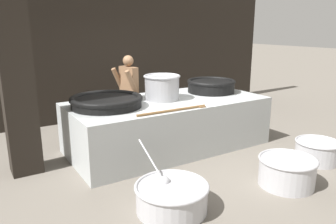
{
  "coord_description": "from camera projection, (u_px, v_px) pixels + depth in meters",
  "views": [
    {
      "loc": [
        -3.09,
        -4.96,
        2.21
      ],
      "look_at": [
        0.0,
        0.0,
        0.68
      ],
      "focal_mm": 35.0,
      "sensor_mm": 36.0,
      "label": 1
    }
  ],
  "objects": [
    {
      "name": "hearth_platform",
      "position": [
        168.0,
        124.0,
        6.1
      ],
      "size": [
        3.6,
        1.7,
        0.91
      ],
      "color": "#B2B7B7",
      "rests_on": "ground_plane"
    },
    {
      "name": "prep_bowl_extra",
      "position": [
        287.0,
        170.0,
        4.66
      ],
      "size": [
        0.82,
        0.82,
        0.41
      ],
      "color": "#B7B7BC",
      "rests_on": "ground_plane"
    },
    {
      "name": "giant_wok_far",
      "position": [
        211.0,
        85.0,
        6.68
      ],
      "size": [
        0.98,
        0.98,
        0.26
      ],
      "color": "black",
      "rests_on": "hearth_platform"
    },
    {
      "name": "prep_bowl_meat",
      "position": [
        317.0,
        150.0,
        5.49
      ],
      "size": [
        0.73,
        0.73,
        0.36
      ],
      "color": "#B7B7BC",
      "rests_on": "ground_plane"
    },
    {
      "name": "giant_wok_near",
      "position": [
        107.0,
        101.0,
        5.45
      ],
      "size": [
        1.21,
        1.21,
        0.19
      ],
      "color": "black",
      "rests_on": "hearth_platform"
    },
    {
      "name": "back_wall",
      "position": [
        109.0,
        46.0,
        8.0
      ],
      "size": [
        9.57,
        0.24,
        3.48
      ],
      "primitive_type": "cube",
      "color": "black",
      "rests_on": "ground_plane"
    },
    {
      "name": "support_pillar",
      "position": [
        14.0,
        60.0,
        4.74
      ],
      "size": [
        0.45,
        0.45,
        3.48
      ],
      "primitive_type": "cube",
      "color": "black",
      "rests_on": "ground_plane"
    },
    {
      "name": "stirring_paddle",
      "position": [
        176.0,
        110.0,
        5.2
      ],
      "size": [
        1.26,
        0.1,
        0.04
      ],
      "rotation": [
        0.0,
        0.0,
        -0.02
      ],
      "color": "brown",
      "rests_on": "hearth_platform"
    },
    {
      "name": "ground_plane",
      "position": [
        168.0,
        147.0,
        6.21
      ],
      "size": [
        60.0,
        60.0,
        0.0
      ],
      "primitive_type": "plane",
      "color": "slate"
    },
    {
      "name": "stock_pot",
      "position": [
        162.0,
        87.0,
        5.96
      ],
      "size": [
        0.67,
        0.67,
        0.45
      ],
      "color": "#9E9EA3",
      "rests_on": "hearth_platform"
    },
    {
      "name": "cook",
      "position": [
        129.0,
        91.0,
        6.98
      ],
      "size": [
        0.43,
        0.64,
        1.63
      ],
      "rotation": [
        0.0,
        0.0,
        3.33
      ],
      "color": "#8C6647",
      "rests_on": "ground_plane"
    },
    {
      "name": "prep_bowl_vegetables",
      "position": [
        172.0,
        196.0,
        4.02
      ],
      "size": [
        0.92,
        1.2,
        0.73
      ],
      "color": "#B7B7BC",
      "rests_on": "ground_plane"
    }
  ]
}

